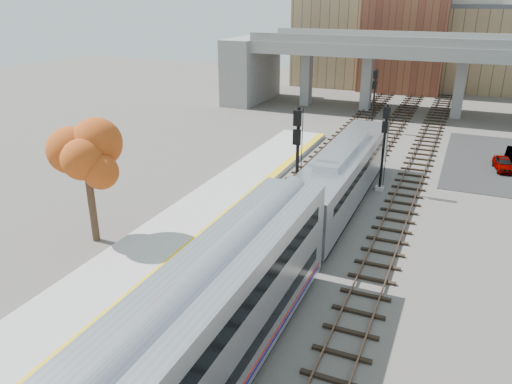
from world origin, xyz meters
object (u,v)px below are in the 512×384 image
Objects in this scene: locomotive at (342,175)px; signal_mast_mid at (383,150)px; signal_mast_near at (297,165)px; car_a at (503,164)px; tree at (86,161)px; signal_mast_far at (373,102)px.

signal_mast_mid is at bearing 62.92° from locomotive.
signal_mast_near is 2.24× the size of car_a.
signal_mast_near is at bearing 36.20° from tree.
signal_mast_far is 1.97× the size of car_a.
signal_mast_far is (-2.10, 21.52, 0.92)m from locomotive.
locomotive is 2.88× the size of signal_mast_far.
locomotive is 2.53× the size of signal_mast_near.
signal_mast_mid is at bearing -76.90° from signal_mast_far.
car_a is (8.72, 8.79, -2.57)m from signal_mast_mid.
car_a is at bearing 52.02° from signal_mast_near.
signal_mast_mid is at bearing 46.59° from tree.
signal_mast_mid is 0.97× the size of tree.
signal_mast_mid is at bearing 61.75° from signal_mast_near.
tree is (-12.25, -11.15, 2.77)m from locomotive.
locomotive is 16.71m from car_a.
signal_mast_far reaches higher than locomotive.
car_a is (12.82, 16.43, -3.21)m from signal_mast_near.
locomotive is at bearing -139.66° from car_a.
signal_mast_mid is (2.00, 3.91, 0.90)m from locomotive.
signal_mast_near is at bearing -118.25° from signal_mast_mid.
signal_mast_mid reaches higher than car_a.
signal_mast_mid is at bearing -144.26° from car_a.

